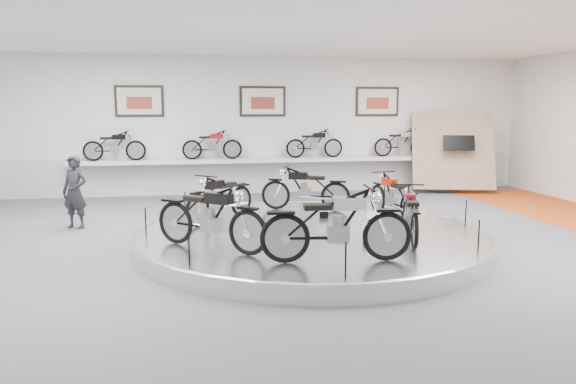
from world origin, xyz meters
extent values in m
plane|color=#4C4C4F|center=(0.00, 0.00, 0.00)|extent=(16.00, 16.00, 0.00)
plane|color=white|center=(0.00, 0.00, 4.00)|extent=(16.00, 16.00, 0.00)
plane|color=white|center=(0.00, 7.00, 2.00)|extent=(16.00, 0.00, 16.00)
cube|color=#BCBCBA|center=(0.00, 6.98, 0.55)|extent=(15.68, 0.04, 1.10)
cylinder|color=silver|center=(0.00, 0.30, 0.15)|extent=(6.40, 6.40, 0.30)
torus|color=#B2B2BA|center=(0.00, 0.30, 0.27)|extent=(6.40, 6.40, 0.10)
cube|color=silver|center=(0.00, 6.70, 1.00)|extent=(11.00, 0.55, 0.10)
cube|color=beige|center=(-3.50, 6.96, 2.70)|extent=(1.35, 0.06, 0.88)
cube|color=beige|center=(0.00, 6.96, 2.70)|extent=(1.35, 0.06, 0.88)
cube|color=beige|center=(3.50, 6.96, 2.70)|extent=(1.35, 0.06, 0.88)
cube|color=tan|center=(5.60, 6.10, 1.25)|extent=(2.56, 1.52, 2.30)
imported|color=black|center=(-4.55, 2.72, 0.77)|extent=(0.67, 0.58, 1.54)
camera|label=1|loc=(-2.18, -9.49, 2.53)|focal=35.00mm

